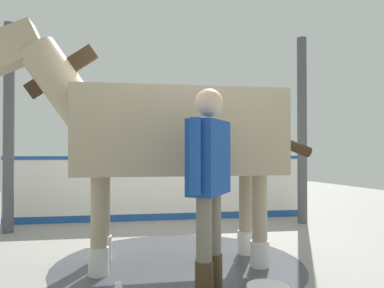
{
  "coord_description": "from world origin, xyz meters",
  "views": [
    {
      "loc": [
        3.99,
        -1.49,
        1.24
      ],
      "look_at": [
        0.66,
        -0.26,
        1.3
      ],
      "focal_mm": 34.45,
      "sensor_mm": 36.0,
      "label": 1
    }
  ],
  "objects": [
    {
      "name": "roof_post_near",
      "position": [
        -2.16,
        -2.16,
        1.58
      ],
      "size": [
        0.16,
        0.16,
        3.17
      ],
      "primitive_type": "cylinder",
      "color": "#4C4C51",
      "rests_on": "ground"
    },
    {
      "name": "handler",
      "position": [
        1.16,
        -0.29,
        1.02
      ],
      "size": [
        0.53,
        0.51,
        1.75
      ],
      "rotation": [
        0.0,
        0.0,
        0.82
      ],
      "color": "#47331E",
      "rests_on": "ground"
    },
    {
      "name": "horse",
      "position": [
        0.13,
        -0.35,
        1.42
      ],
      "size": [
        1.31,
        3.56,
        2.57
      ],
      "rotation": [
        0.0,
        0.0,
        -1.77
      ],
      "color": "tan",
      "rests_on": "ground"
    },
    {
      "name": "barrier_wall",
      "position": [
        -2.33,
        0.27,
        0.53
      ],
      "size": [
        1.11,
        5.22,
        1.14
      ],
      "color": "white",
      "rests_on": "ground"
    },
    {
      "name": "ground_plane",
      "position": [
        0.0,
        0.0,
        -0.01
      ],
      "size": [
        16.0,
        16.0,
        0.02
      ],
      "primitive_type": "cube",
      "color": "gray"
    },
    {
      "name": "roof_post_far",
      "position": [
        -1.24,
        2.45,
        1.58
      ],
      "size": [
        0.16,
        0.16,
        3.17
      ],
      "primitive_type": "cylinder",
      "color": "#4C4C51",
      "rests_on": "ground"
    },
    {
      "name": "wet_patch",
      "position": [
        0.16,
        -0.22,
        0.0
      ],
      "size": [
        2.71,
        2.71,
        0.0
      ],
      "primitive_type": "cylinder",
      "color": "#42444C",
      "rests_on": "ground"
    }
  ]
}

